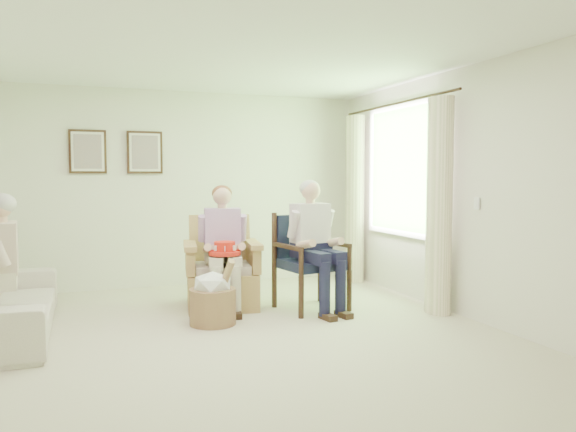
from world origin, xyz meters
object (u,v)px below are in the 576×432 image
Objects in this scene: wicker_armchair at (221,278)px; person_dark at (314,235)px; hatbox at (213,298)px; red_hat at (225,250)px; person_wicker at (224,239)px; wood_armchair at (308,257)px; sofa at (2,301)px.

wicker_armchair is 0.73× the size of person_dark.
red_hat is at bearing 60.77° from hatbox.
person_dark is 4.10× the size of red_hat.
person_wicker is at bearing 66.34° from hatbox.
person_dark is at bearing 8.47° from hatbox.
person_wicker is at bearing 154.36° from wood_armchair.
person_dark reaches higher than hatbox.
person_dark reaches higher than red_hat.
red_hat is 0.51× the size of hatbox.
person_wicker is (2.17, 0.29, 0.46)m from sofa.
sofa is at bearing -163.30° from person_wicker.
wood_armchair is at bearing -6.59° from person_wicker.
person_dark is (0.90, -0.42, 0.05)m from person_wicker.
red_hat is at bearing -92.35° from person_wicker.
wicker_armchair is 1.51× the size of hatbox.
person_dark reaches higher than person_wicker.
hatbox is (-0.26, -0.60, -0.52)m from person_wicker.
sofa is 2.16m from red_hat.
person_dark is at bearing -13.21° from red_hat.
wood_armchair is 0.74× the size of person_dark.
person_wicker is 0.96× the size of person_dark.
sofa is 1.94m from hatbox.
wicker_armchair is at bearing 83.07° from red_hat.
wood_armchair is at bearing 16.49° from hatbox.
hatbox is (-1.16, -0.17, -0.57)m from person_dark.
person_wicker reaches higher than hatbox.
person_dark is 1.30m from hatbox.
wood_armchair is at bearing -3.04° from red_hat.
red_hat is (-0.94, 0.22, -0.14)m from person_dark.
person_wicker is 1.99× the size of hatbox.
wood_armchair is 0.47× the size of sofa.
sofa is at bearing -177.68° from red_hat.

